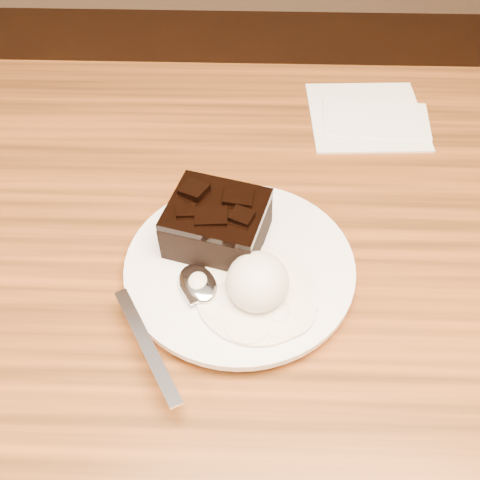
{
  "coord_description": "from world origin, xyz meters",
  "views": [
    {
      "loc": [
        0.02,
        -0.3,
        1.19
      ],
      "look_at": [
        0.01,
        0.04,
        0.79
      ],
      "focal_mm": 43.05,
      "sensor_mm": 36.0,
      "label": 1
    }
  ],
  "objects_px": {
    "plate": "(240,270)",
    "spoon": "(198,285)",
    "brownie": "(217,226)",
    "ice_cream_scoop": "(258,282)",
    "dining_table": "(230,456)",
    "napkin": "(366,115)"
  },
  "relations": [
    {
      "from": "ice_cream_scoop",
      "to": "plate",
      "type": "bearing_deg",
      "value": 115.41
    },
    {
      "from": "brownie",
      "to": "spoon",
      "type": "height_order",
      "value": "brownie"
    },
    {
      "from": "plate",
      "to": "spoon",
      "type": "xyz_separation_m",
      "value": [
        -0.04,
        -0.03,
        0.01
      ]
    },
    {
      "from": "spoon",
      "to": "brownie",
      "type": "bearing_deg",
      "value": 46.06
    },
    {
      "from": "ice_cream_scoop",
      "to": "dining_table",
      "type": "bearing_deg",
      "value": 177.14
    },
    {
      "from": "dining_table",
      "to": "brownie",
      "type": "bearing_deg",
      "value": 98.5
    },
    {
      "from": "plate",
      "to": "brownie",
      "type": "relative_size",
      "value": 2.47
    },
    {
      "from": "dining_table",
      "to": "ice_cream_scoop",
      "type": "height_order",
      "value": "ice_cream_scoop"
    },
    {
      "from": "dining_table",
      "to": "plate",
      "type": "height_order",
      "value": "plate"
    },
    {
      "from": "brownie",
      "to": "ice_cream_scoop",
      "type": "bearing_deg",
      "value": -58.82
    },
    {
      "from": "napkin",
      "to": "spoon",
      "type": "bearing_deg",
      "value": -123.61
    },
    {
      "from": "dining_table",
      "to": "napkin",
      "type": "height_order",
      "value": "napkin"
    },
    {
      "from": "plate",
      "to": "napkin",
      "type": "height_order",
      "value": "plate"
    },
    {
      "from": "dining_table",
      "to": "brownie",
      "type": "distance_m",
      "value": 0.42
    },
    {
      "from": "brownie",
      "to": "napkin",
      "type": "xyz_separation_m",
      "value": [
        0.17,
        0.22,
        -0.04
      ]
    },
    {
      "from": "spoon",
      "to": "plate",
      "type": "bearing_deg",
      "value": 8.61
    },
    {
      "from": "dining_table",
      "to": "spoon",
      "type": "relative_size",
      "value": 6.64
    },
    {
      "from": "dining_table",
      "to": "spoon",
      "type": "distance_m",
      "value": 0.4
    },
    {
      "from": "brownie",
      "to": "napkin",
      "type": "relative_size",
      "value": 0.64
    },
    {
      "from": "plate",
      "to": "brownie",
      "type": "bearing_deg",
      "value": 127.32
    },
    {
      "from": "brownie",
      "to": "spoon",
      "type": "relative_size",
      "value": 0.48
    },
    {
      "from": "plate",
      "to": "spoon",
      "type": "distance_m",
      "value": 0.05
    }
  ]
}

